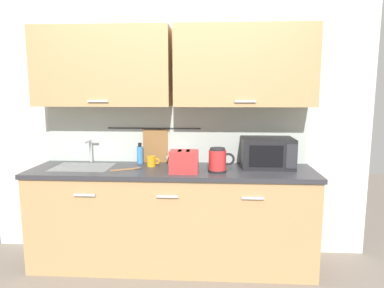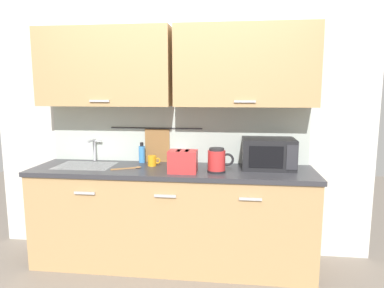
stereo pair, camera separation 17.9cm
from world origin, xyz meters
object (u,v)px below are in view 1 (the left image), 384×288
(mixing_bowl, at_px, (177,160))
(mug_by_kettle, at_px, (216,162))
(microwave, at_px, (267,153))
(toaster, at_px, (184,161))
(wooden_spoon, at_px, (130,169))
(electric_kettle, at_px, (218,160))
(mug_near_sink, at_px, (152,161))
(dish_soap_bottle, at_px, (140,154))

(mixing_bowl, xyz_separation_m, mug_by_kettle, (0.36, -0.08, 0.00))
(microwave, relative_size, toaster, 1.80)
(wooden_spoon, bearing_deg, toaster, -10.16)
(mug_by_kettle, relative_size, wooden_spoon, 0.47)
(electric_kettle, xyz_separation_m, mixing_bowl, (-0.38, 0.27, -0.06))
(microwave, height_order, electric_kettle, microwave)
(electric_kettle, height_order, mug_near_sink, electric_kettle)
(electric_kettle, bearing_deg, microwave, 24.34)
(mug_near_sink, height_order, toaster, toaster)
(electric_kettle, xyz_separation_m, wooden_spoon, (-0.78, 0.04, -0.10))
(dish_soap_bottle, relative_size, mug_by_kettle, 1.63)
(mug_near_sink, height_order, mug_by_kettle, same)
(mug_by_kettle, bearing_deg, dish_soap_bottle, 170.02)
(mug_by_kettle, bearing_deg, electric_kettle, -85.24)
(mug_near_sink, xyz_separation_m, mixing_bowl, (0.23, 0.09, -0.00))
(electric_kettle, distance_m, mixing_bowl, 0.47)
(mug_by_kettle, bearing_deg, toaster, -139.04)
(microwave, height_order, wooden_spoon, microwave)
(dish_soap_bottle, xyz_separation_m, wooden_spoon, (-0.03, -0.28, -0.08))
(mixing_bowl, bearing_deg, electric_kettle, -35.15)
(microwave, relative_size, dish_soap_bottle, 2.35)
(electric_kettle, bearing_deg, mixing_bowl, 144.85)
(dish_soap_bottle, distance_m, toaster, 0.58)
(mixing_bowl, distance_m, toaster, 0.33)
(dish_soap_bottle, height_order, mug_by_kettle, dish_soap_bottle)
(mug_by_kettle, xyz_separation_m, wooden_spoon, (-0.76, -0.15, -0.04))
(electric_kettle, bearing_deg, dish_soap_bottle, 156.87)
(microwave, relative_size, mixing_bowl, 2.15)
(microwave, xyz_separation_m, mug_by_kettle, (-0.46, -0.01, -0.09))
(mug_near_sink, bearing_deg, mixing_bowl, 20.97)
(electric_kettle, distance_m, mug_by_kettle, 0.20)
(wooden_spoon, bearing_deg, microwave, 7.55)
(mug_near_sink, bearing_deg, wooden_spoon, -140.89)
(toaster, height_order, wooden_spoon, toaster)
(microwave, xyz_separation_m, toaster, (-0.74, -0.25, -0.04))
(mug_near_sink, bearing_deg, microwave, 1.29)
(microwave, bearing_deg, wooden_spoon, -172.45)
(toaster, distance_m, mug_by_kettle, 0.36)
(dish_soap_bottle, distance_m, mug_near_sink, 0.20)
(microwave, height_order, mug_near_sink, microwave)
(electric_kettle, bearing_deg, mug_near_sink, 163.56)
(toaster, bearing_deg, wooden_spoon, 169.84)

